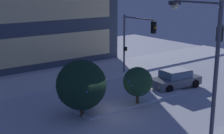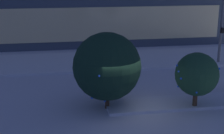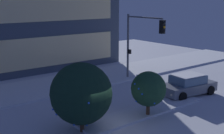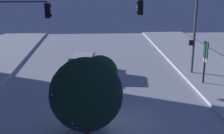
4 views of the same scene
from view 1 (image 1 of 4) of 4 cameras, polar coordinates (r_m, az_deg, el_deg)
name	(u,v)px [view 1 (image 1 of 4)]	position (r m, az deg, el deg)	size (l,w,h in m)	color
ground	(97,115)	(21.29, -2.67, -8.44)	(52.00, 52.00, 0.00)	silver
curb_strip_far	(38,83)	(28.63, -12.89, -2.70)	(52.00, 5.20, 0.14)	silver
median_strip	(135,101)	(23.67, 4.07, -5.92)	(9.00, 1.80, 0.14)	silver
car_far	(175,79)	(27.19, 11.01, -2.09)	(4.48, 2.44, 1.49)	slate
traffic_light_corner_far_right	(136,35)	(29.30, 4.23, 5.53)	(0.32, 4.21, 5.56)	#565960
street_lamp_arched	(202,53)	(16.39, 15.45, 2.33)	(0.83, 3.45, 7.51)	#565960
decorated_tree_median	(81,85)	(20.56, -5.39, -3.14)	(3.19, 3.19, 3.68)	#473323
decorated_tree_left_of_median	(138,82)	(22.54, 4.52, -2.60)	(2.05, 2.05, 2.73)	#473323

